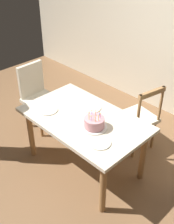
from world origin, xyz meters
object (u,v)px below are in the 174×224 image
birthday_cake (94,123)px  chair_upholstered (37,93)px  dining_table (84,125)px  chair_spindle_back (138,119)px  plate_near_celebrant (48,110)px  plate_near_guest (100,143)px  plate_far_side (92,108)px

birthday_cake → chair_upholstered: (-1.32, 0.19, -0.26)m
dining_table → chair_spindle_back: 0.80m
dining_table → chair_upholstered: bearing=172.8°
dining_table → plate_near_celebrant: (-0.39, -0.20, 0.10)m
plate_near_guest → chair_spindle_back: bearing=102.1°
plate_near_celebrant → plate_near_guest: 0.83m
plate_near_guest → plate_near_celebrant: bearing=180.0°
birthday_cake → chair_upholstered: 1.36m
birthday_cake → chair_spindle_back: (0.02, 0.80, -0.33)m
plate_far_side → plate_near_guest: bearing=-38.0°
plate_near_celebrant → chair_upholstered: chair_upholstered is taller
plate_near_celebrant → chair_spindle_back: 1.17m
chair_spindle_back → plate_near_celebrant: bearing=-123.4°
plate_near_celebrant → dining_table: bearing=26.4°
plate_near_guest → chair_spindle_back: 1.01m
birthday_cake → plate_near_guest: (0.22, -0.15, -0.05)m
plate_near_guest → chair_upholstered: chair_upholstered is taller
dining_table → birthday_cake: (0.21, -0.05, 0.16)m
plate_near_celebrant → plate_far_side: 0.51m
chair_upholstered → plate_near_guest: bearing=-12.3°
birthday_cake → chair_spindle_back: 0.86m
birthday_cake → plate_far_side: size_ratio=1.27×
plate_far_side → plate_near_guest: (0.50, -0.39, 0.00)m
birthday_cake → plate_near_celebrant: bearing=-166.4°
plate_near_guest → chair_spindle_back: size_ratio=0.23×
plate_near_celebrant → chair_spindle_back: chair_spindle_back is taller
chair_upholstered → plate_far_side: bearing=3.2°
chair_upholstered → birthday_cake: bearing=-8.1°
plate_far_side → plate_near_guest: same height
chair_spindle_back → plate_far_side: bearing=-118.4°
dining_table → birthday_cake: size_ratio=5.13×
plate_near_celebrant → plate_far_side: bearing=50.5°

